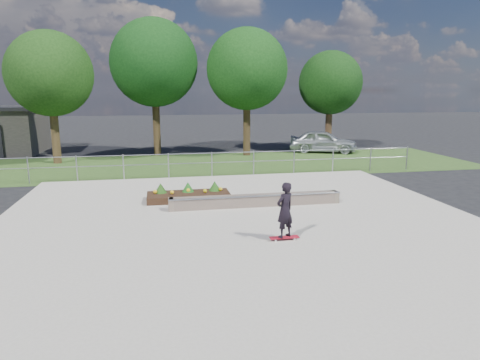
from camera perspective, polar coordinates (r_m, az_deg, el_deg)
name	(u,v)px	position (r m, az deg, el deg)	size (l,w,h in m)	color
ground	(243,226)	(12.94, 0.37, -6.16)	(120.00, 120.00, 0.00)	black
grass_verge	(204,165)	(23.53, -4.80, 2.06)	(30.00, 8.00, 0.02)	#2C471C
concrete_slab	(243,225)	(12.93, 0.37, -6.03)	(15.00, 15.00, 0.06)	#A49D91
fence	(212,161)	(19.98, -3.78, 2.53)	(20.06, 0.06, 1.20)	gray
tree_far_left	(50,74)	(25.71, -24.01, 12.77)	(4.55, 4.55, 7.15)	#372716
tree_mid_left	(154,63)	(27.12, -11.39, 15.04)	(5.25, 5.25, 8.25)	#2F2013
tree_mid_right	(247,70)	(26.65, 0.93, 14.51)	(4.90, 4.90, 7.70)	#2F2112
tree_far_right	(330,83)	(29.83, 11.96, 12.53)	(4.20, 4.20, 6.60)	#362415
grind_ledge	(256,200)	(14.84, 2.13, -2.73)	(6.00, 0.44, 0.43)	brown
planter_bed	(189,195)	(15.85, -6.88, -1.94)	(3.00, 1.20, 0.61)	black
skateboarder	(285,210)	(11.42, 6.00, -4.05)	(0.80, 0.58, 1.59)	white
parked_car	(323,141)	(28.60, 11.00, 5.09)	(1.73, 4.31, 1.47)	#A2A7AB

